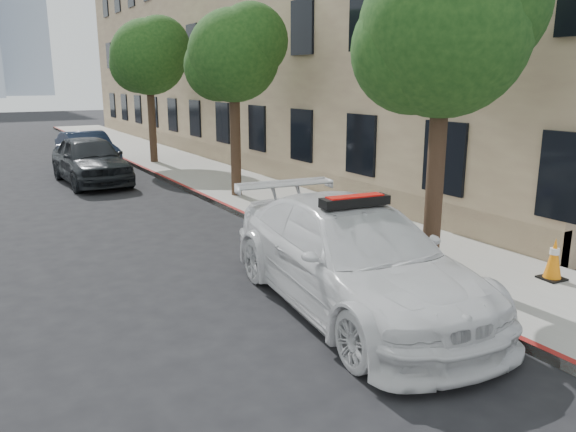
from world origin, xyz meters
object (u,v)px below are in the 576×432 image
Objects in this scene: police_car at (353,257)px; traffic_cone at (554,259)px; parked_car_mid at (90,160)px; parked_car_far at (87,150)px; fire_hydrant at (363,238)px.

traffic_cone is (3.47, -1.06, -0.31)m from police_car.
parked_car_mid is at bearing 101.64° from police_car.
fire_hydrant is (1.99, -15.36, -0.17)m from parked_car_far.
traffic_cone is at bearing -10.68° from police_car.
fire_hydrant is at bearing -86.53° from parked_car_far.
police_car reaches higher than fire_hydrant.
parked_car_mid is 5.78× the size of fire_hydrant.
parked_car_mid reaches higher than traffic_cone.
fire_hydrant reaches higher than traffic_cone.
parked_car_mid is 1.09× the size of parked_car_far.
parked_car_mid reaches higher than parked_car_far.
parked_car_far is (-0.61, 16.89, -0.10)m from police_car.
traffic_cone is at bearing -73.97° from parked_car_mid.
police_car is 16.90m from parked_car_far.
parked_car_far is (0.61, 3.62, -0.09)m from parked_car_mid.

